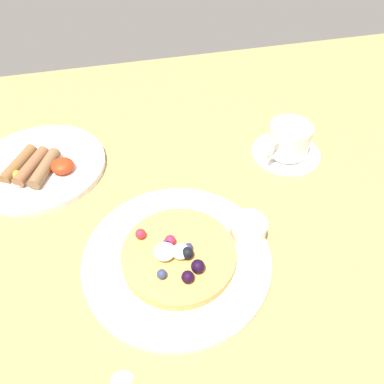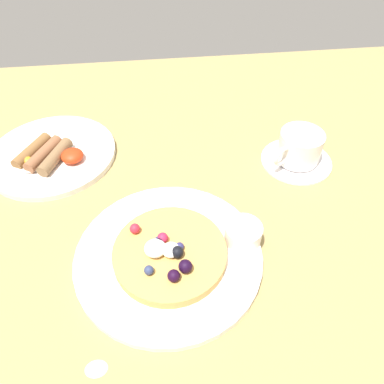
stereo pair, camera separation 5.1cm
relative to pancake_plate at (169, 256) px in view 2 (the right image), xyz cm
name	(u,v)px [view 2 (the right image)]	position (x,y,z in cm)	size (l,w,h in cm)	color
ground_plane	(157,217)	(-1.32, 9.80, -2.14)	(167.78, 112.13, 3.00)	#97814E
pancake_plate	(169,256)	(0.00, 0.00, 0.00)	(28.44, 28.44, 1.28)	white
pancake_with_berries	(169,253)	(0.10, -0.65, 1.70)	(16.97, 16.97, 3.65)	gold
syrup_ramekin	(243,233)	(11.65, 1.23, 2.22)	(5.70, 5.70, 3.07)	white
breakfast_plate	(52,154)	(-21.12, 26.69, -0.03)	(24.78, 24.78, 1.23)	white
fried_breakfast	(47,155)	(-21.34, 24.43, 1.63)	(13.56, 11.61, 2.51)	brown
coffee_saucer	(296,160)	(26.50, 19.47, -0.20)	(13.59, 13.59, 0.87)	white
coffee_cup	(299,146)	(26.37, 19.39, 3.26)	(10.32, 8.19, 5.84)	white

